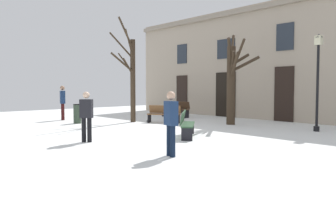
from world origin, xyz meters
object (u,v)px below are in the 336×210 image
at_px(tree_foreground, 131,75).
at_px(person_near_bench, 63,101).
at_px(bench_back_to_back_left, 186,124).
at_px(person_crossing_plaza, 171,121).
at_px(bench_facing_shops, 176,109).
at_px(litter_bin, 77,114).
at_px(tree_center, 232,79).
at_px(person_strolling, 86,115).
at_px(bench_far_corner, 164,114).
at_px(streetlamp, 318,72).

bearing_deg(tree_foreground, person_near_bench, -147.18).
xyz_separation_m(bench_back_to_back_left, person_crossing_plaza, (1.97, -2.58, 0.43)).
distance_m(bench_facing_shops, bench_back_to_back_left, 7.67).
relative_size(tree_foreground, litter_bin, 5.42).
distance_m(tree_center, litter_bin, 7.50).
height_order(bench_back_to_back_left, person_strolling, person_strolling).
height_order(tree_foreground, bench_far_corner, tree_foreground).
relative_size(litter_bin, person_strolling, 0.58).
height_order(litter_bin, bench_far_corner, litter_bin).
bearing_deg(person_near_bench, tree_foreground, -132.09).
relative_size(bench_facing_shops, bench_back_to_back_left, 1.14).
xyz_separation_m(bench_facing_shops, person_crossing_plaza, (7.74, -7.63, 0.41)).
bearing_deg(bench_facing_shops, tree_foreground, -88.19).
distance_m(streetlamp, litter_bin, 10.73).
relative_size(tree_center, person_crossing_plaza, 2.65).
distance_m(streetlamp, bench_far_corner, 7.03).
bearing_deg(person_crossing_plaza, person_near_bench, 5.04).
xyz_separation_m(tree_center, bench_back_to_back_left, (1.25, -4.30, -1.62)).
relative_size(streetlamp, person_near_bench, 2.09).
bearing_deg(person_near_bench, bench_far_corner, -131.60).
height_order(tree_center, person_crossing_plaza, tree_center).
relative_size(litter_bin, person_near_bench, 0.51).
relative_size(tree_foreground, person_near_bench, 2.77).
distance_m(streetlamp, person_crossing_plaza, 7.55).
bearing_deg(person_near_bench, person_strolling, 175.77).
distance_m(bench_facing_shops, person_near_bench, 6.29).
bearing_deg(bench_back_to_back_left, streetlamp, -67.93).
xyz_separation_m(tree_center, litter_bin, (-5.30, -5.05, -1.63)).
xyz_separation_m(person_crossing_plaza, person_near_bench, (-10.53, 2.02, 0.12)).
xyz_separation_m(tree_center, person_strolling, (-0.13, -7.37, -1.22)).
bearing_deg(bench_facing_shops, bench_far_corner, -60.15).
bearing_deg(bench_far_corner, person_near_bench, -177.79).
xyz_separation_m(tree_foreground, person_strolling, (3.93, -4.61, -1.46)).
xyz_separation_m(bench_far_corner, person_near_bench, (-4.63, -3.04, 0.58)).
distance_m(litter_bin, person_crossing_plaza, 8.73).
bearing_deg(person_near_bench, bench_back_to_back_left, -161.17).
height_order(tree_foreground, bench_back_to_back_left, tree_foreground).
bearing_deg(tree_center, person_crossing_plaza, -64.88).
bearing_deg(person_strolling, bench_facing_shops, 75.06).
relative_size(tree_center, bench_far_corner, 2.70).
bearing_deg(streetlamp, person_strolling, -115.74).
height_order(tree_foreground, streetlamp, tree_foreground).
relative_size(bench_facing_shops, person_strolling, 1.16).
distance_m(litter_bin, bench_back_to_back_left, 6.60).
xyz_separation_m(bench_far_corner, person_crossing_plaza, (5.90, -5.06, 0.46)).
distance_m(tree_center, streetlamp, 3.72).
xyz_separation_m(tree_foreground, person_near_bench, (-3.25, -2.10, -1.31)).
bearing_deg(litter_bin, tree_center, 43.61).
bearing_deg(bench_facing_shops, streetlamp, -7.31).
distance_m(tree_foreground, bench_back_to_back_left, 5.83).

